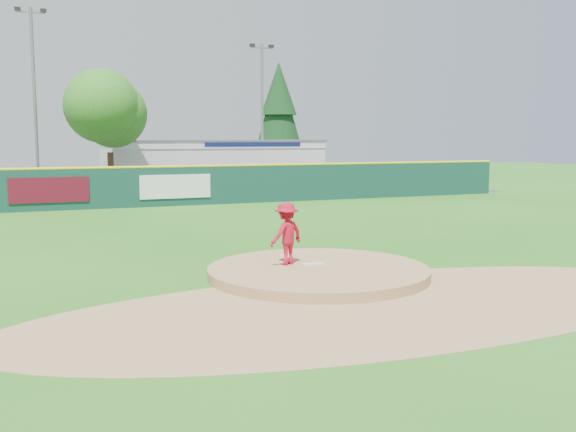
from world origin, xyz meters
name	(u,v)px	position (x,y,z in m)	size (l,w,h in m)	color
ground	(318,277)	(0.00, 0.00, 0.00)	(120.00, 120.00, 0.00)	#286B19
pitchers_mound	(318,277)	(0.00, 0.00, 0.00)	(5.50, 5.50, 0.50)	#9E774C
pitching_rubber	(313,264)	(0.00, 0.30, 0.27)	(0.60, 0.15, 0.04)	white
infield_dirt_arc	(379,306)	(0.00, -3.00, 0.01)	(15.40, 15.40, 0.01)	#9E774C
parking_lot	(140,192)	(0.00, 27.00, 0.01)	(44.00, 16.00, 0.02)	#38383A
pitcher	(286,234)	(-0.61, 0.60, 1.04)	(1.02, 0.58, 1.57)	#B10F25
van	(247,180)	(6.35, 24.58, 0.78)	(2.51, 5.44, 1.51)	silver
pool_building_grp	(210,162)	(6.00, 31.99, 1.66)	(15.20, 8.20, 3.31)	silver
fence_banners	(115,188)	(-2.67, 17.92, 1.00)	(9.61, 0.04, 1.20)	maroon
outfield_fence	(169,185)	(0.00, 18.00, 1.09)	(40.00, 0.14, 2.07)	#113A32
deciduous_tree	(109,119)	(-2.00, 25.00, 4.55)	(5.60, 5.60, 7.36)	#382314
conifer_tree	(279,113)	(13.00, 36.00, 5.54)	(4.40, 4.40, 9.50)	#382314
light_pole_left	(34,93)	(-6.00, 27.00, 6.05)	(1.75, 0.25, 11.00)	gray
light_pole_right	(262,108)	(9.00, 29.00, 5.54)	(1.75, 0.25, 10.00)	gray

